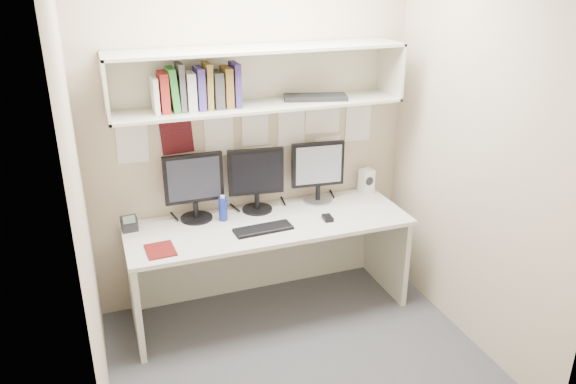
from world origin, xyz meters
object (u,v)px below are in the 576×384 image
object	(u,v)px
maroon_notebook	(160,250)
desk_phone	(129,224)
monitor_right	(318,170)
speaker	(366,181)
monitor_left	(194,184)
keyboard	(263,229)
monitor_center	(256,177)
desk	(269,266)

from	to	relation	value
maroon_notebook	desk_phone	world-z (taller)	desk_phone
monitor_right	desk_phone	bearing A→B (deg)	-173.17
monitor_right	maroon_notebook	xyz separation A→B (m)	(-1.25, -0.41, -0.25)
speaker	desk_phone	distance (m)	1.84
monitor_left	keyboard	bearing A→B (deg)	-40.50
monitor_right	speaker	xyz separation A→B (m)	(0.43, 0.02, -0.16)
monitor_left	keyboard	world-z (taller)	monitor_left
keyboard	speaker	size ratio (longest dim) A/B	2.06
keyboard	maroon_notebook	xyz separation A→B (m)	(-0.71, -0.06, -0.00)
monitor_right	desk_phone	xyz separation A→B (m)	(-1.41, -0.04, -0.21)
monitor_left	desk_phone	size ratio (longest dim) A/B	3.75
monitor_center	keyboard	bearing A→B (deg)	-92.89
speaker	monitor_right	bearing A→B (deg)	174.50
keyboard	maroon_notebook	world-z (taller)	keyboard
speaker	desk	bearing A→B (deg)	-173.35
speaker	maroon_notebook	world-z (taller)	speaker
monitor_left	speaker	xyz separation A→B (m)	(1.37, 0.02, -0.16)
monitor_left	maroon_notebook	distance (m)	0.57
monitor_center	keyboard	xyz separation A→B (m)	(-0.06, -0.35, -0.25)
monitor_center	speaker	xyz separation A→B (m)	(0.91, 0.02, -0.16)
keyboard	desk	bearing A→B (deg)	55.07
keyboard	desk_phone	xyz separation A→B (m)	(-0.86, 0.31, 0.04)
monitor_center	keyboard	world-z (taller)	monitor_center
maroon_notebook	monitor_right	bearing A→B (deg)	14.84
maroon_notebook	speaker	bearing A→B (deg)	11.17
monitor_center	maroon_notebook	bearing A→B (deg)	-145.21
monitor_left	keyboard	xyz separation A→B (m)	(0.39, -0.35, -0.25)
monitor_left	speaker	distance (m)	1.38
desk	speaker	xyz separation A→B (m)	(0.90, 0.24, 0.46)
monitor_center	maroon_notebook	distance (m)	0.90
monitor_right	speaker	size ratio (longest dim) A/B	2.40
monitor_right	keyboard	distance (m)	0.69
monitor_center	keyboard	distance (m)	0.43
desk_phone	desk	bearing A→B (deg)	-15.25
keyboard	maroon_notebook	bearing A→B (deg)	-178.35
desk	monitor_center	world-z (taller)	monitor_center
monitor_center	monitor_left	bearing A→B (deg)	-173.12
desk	speaker	size ratio (longest dim) A/B	10.22
desk	maroon_notebook	bearing A→B (deg)	-166.62
monitor_left	desk_phone	xyz separation A→B (m)	(-0.47, -0.04, -0.21)
monitor_center	maroon_notebook	xyz separation A→B (m)	(-0.77, -0.41, -0.25)
maroon_notebook	desk_phone	size ratio (longest dim) A/B	1.67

